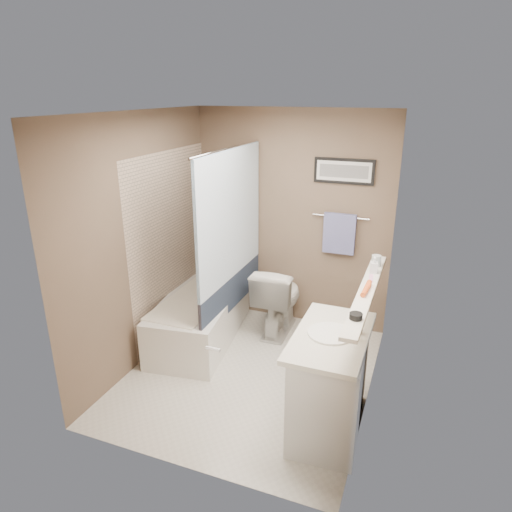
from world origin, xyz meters
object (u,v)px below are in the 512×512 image
at_px(candle_bowl_near, 356,316).
at_px(bathtub, 201,317).
at_px(toilet, 278,298).
at_px(hair_brush_front, 366,290).
at_px(soap_bottle, 374,265).
at_px(hair_brush_back, 367,287).
at_px(vanity, 330,384).
at_px(glass_jar, 376,261).

bearing_deg(candle_bowl_near, bathtub, 148.42).
height_order(bathtub, toilet, toilet).
height_order(hair_brush_front, soap_bottle, soap_bottle).
bearing_deg(hair_brush_back, vanity, -122.19).
bearing_deg(glass_jar, candle_bowl_near, -90.00).
relative_size(vanity, soap_bottle, 6.45).
bearing_deg(bathtub, toilet, 24.87).
distance_m(candle_bowl_near, hair_brush_back, 0.51).
bearing_deg(soap_bottle, candle_bowl_near, -90.00).
xyz_separation_m(toilet, candle_bowl_near, (1.06, -1.57, 0.74)).
relative_size(candle_bowl_near, glass_jar, 0.90).
distance_m(candle_bowl_near, hair_brush_front, 0.46).
distance_m(toilet, hair_brush_back, 1.67).
xyz_separation_m(vanity, hair_brush_front, (0.19, 0.24, 0.74)).
height_order(toilet, hair_brush_front, hair_brush_front).
distance_m(bathtub, toilet, 0.88).
height_order(hair_brush_back, glass_jar, glass_jar).
bearing_deg(glass_jar, soap_bottle, -90.00).
bearing_deg(hair_brush_back, soap_bottle, 90.00).
distance_m(toilet, soap_bottle, 1.49).
height_order(vanity, candle_bowl_near, candle_bowl_near).
bearing_deg(toilet, soap_bottle, 145.52).
distance_m(toilet, glass_jar, 1.41).
bearing_deg(vanity, hair_brush_front, 49.47).
bearing_deg(toilet, bathtub, 31.15).
height_order(candle_bowl_near, glass_jar, glass_jar).
xyz_separation_m(toilet, hair_brush_front, (1.06, -1.11, 0.74)).
bearing_deg(hair_brush_front, toilet, 133.65).
bearing_deg(candle_bowl_near, toilet, 124.03).
bearing_deg(toilet, candle_bowl_near, 122.45).
xyz_separation_m(bathtub, toilet, (0.73, 0.47, 0.14)).
distance_m(hair_brush_front, glass_jar, 0.58).
xyz_separation_m(vanity, hair_brush_back, (0.19, 0.29, 0.74)).
relative_size(hair_brush_back, soap_bottle, 1.58).
distance_m(hair_brush_back, glass_jar, 0.53).
bearing_deg(bathtub, vanity, -36.74).
xyz_separation_m(toilet, soap_bottle, (1.06, -0.68, 0.79)).
xyz_separation_m(toilet, vanity, (0.87, -1.35, 0.01)).
height_order(hair_brush_front, hair_brush_back, same).
relative_size(candle_bowl_near, hair_brush_back, 0.41).
relative_size(toilet, vanity, 0.88).
relative_size(bathtub, glass_jar, 15.00).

